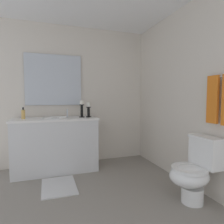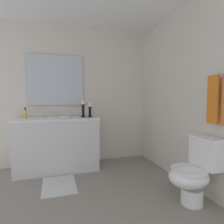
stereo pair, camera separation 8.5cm
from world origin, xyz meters
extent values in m
cube|color=gray|center=(0.00, 0.00, -0.01)|extent=(2.88, 2.98, 0.02)
cube|color=silver|center=(0.00, 1.49, 1.23)|extent=(2.88, 0.04, 2.45)
cube|color=silver|center=(-1.44, 0.00, 1.23)|extent=(0.04, 2.98, 2.45)
cube|color=silver|center=(-1.11, -0.21, 0.42)|extent=(0.55, 1.29, 0.83)
cube|color=white|center=(-1.11, -0.21, 0.85)|extent=(0.58, 1.32, 0.03)
sphere|color=black|center=(-1.21, -0.87, 0.46)|extent=(0.02, 0.02, 0.02)
sphere|color=black|center=(-1.02, -0.87, 0.46)|extent=(0.02, 0.02, 0.02)
ellipsoid|color=white|center=(-1.11, -0.21, 0.81)|extent=(0.38, 0.30, 0.11)
torus|color=white|center=(-1.11, -0.21, 0.87)|extent=(0.40, 0.40, 0.02)
cylinder|color=silver|center=(-1.11, -0.02, 0.93)|extent=(0.02, 0.02, 0.14)
cube|color=silver|center=(-1.39, -0.21, 1.50)|extent=(0.02, 0.93, 0.86)
cylinder|color=black|center=(-1.11, 0.33, 0.87)|extent=(0.09, 0.09, 0.01)
cylinder|color=black|center=(-1.11, 0.33, 0.94)|extent=(0.04, 0.04, 0.16)
cylinder|color=black|center=(-1.11, 0.33, 1.03)|extent=(0.08, 0.08, 0.01)
cylinder|color=white|center=(-1.11, 0.33, 1.07)|extent=(0.06, 0.06, 0.07)
cylinder|color=black|center=(-1.11, 0.22, 0.87)|extent=(0.09, 0.09, 0.01)
cylinder|color=black|center=(-1.11, 0.22, 0.96)|extent=(0.04, 0.04, 0.20)
cylinder|color=black|center=(-1.11, 0.22, 1.07)|extent=(0.08, 0.08, 0.01)
cylinder|color=white|center=(-1.11, 0.22, 1.11)|extent=(0.06, 0.06, 0.06)
cylinder|color=#E5B259|center=(-1.13, -0.68, 0.93)|extent=(0.06, 0.06, 0.14)
cylinder|color=black|center=(-1.13, -0.68, 1.02)|extent=(0.02, 0.02, 0.04)
cylinder|color=white|center=(0.41, 1.19, 0.09)|extent=(0.24, 0.24, 0.18)
ellipsoid|color=white|center=(0.41, 1.14, 0.32)|extent=(0.38, 0.46, 0.24)
cylinder|color=white|center=(0.41, 1.14, 0.40)|extent=(0.39, 0.39, 0.03)
cube|color=white|center=(0.41, 1.36, 0.56)|extent=(0.36, 0.17, 0.32)
cube|color=white|center=(0.41, 1.36, 0.73)|extent=(0.38, 0.19, 0.03)
cube|color=orange|center=(0.43, 1.41, 1.17)|extent=(0.14, 0.03, 0.53)
cube|color=silver|center=(-0.49, -0.21, 0.01)|extent=(0.60, 0.44, 0.02)
camera|label=1|loc=(2.11, -0.36, 1.18)|focal=31.04mm
camera|label=2|loc=(2.14, -0.27, 1.18)|focal=31.04mm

